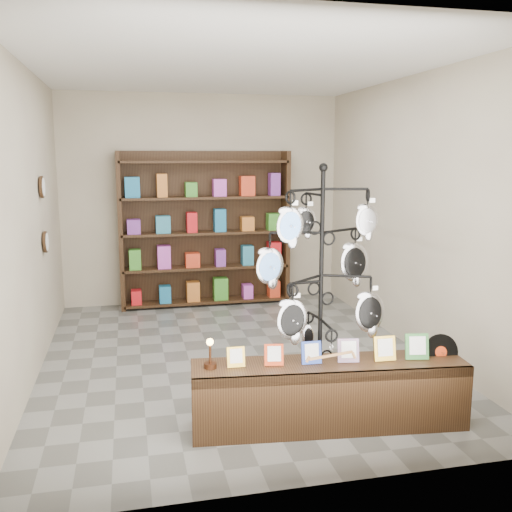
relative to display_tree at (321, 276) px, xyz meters
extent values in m
plane|color=slate|center=(-0.39, 1.58, -1.20)|extent=(5.00, 5.00, 0.00)
plane|color=#BCB397|center=(-0.39, 4.08, 0.30)|extent=(4.00, 0.00, 4.00)
plane|color=#BCB397|center=(-0.39, -0.92, 0.30)|extent=(4.00, 0.00, 4.00)
plane|color=#BCB397|center=(-2.39, 1.58, 0.30)|extent=(0.00, 5.00, 5.00)
plane|color=#BCB397|center=(1.61, 1.58, 0.30)|extent=(0.00, 5.00, 5.00)
plane|color=white|center=(-0.39, 1.58, 1.80)|extent=(5.00, 5.00, 0.00)
cylinder|color=black|center=(0.00, 0.00, -1.19)|extent=(0.48, 0.48, 0.03)
cylinder|color=black|center=(0.00, 0.00, -0.19)|extent=(0.04, 0.04, 2.03)
sphere|color=black|center=(0.00, 0.00, 0.84)|extent=(0.07, 0.07, 0.07)
ellipsoid|color=silver|center=(-0.03, 0.21, -0.57)|extent=(0.11, 0.05, 0.21)
cube|color=#BB7E4E|center=(-0.01, -0.29, -0.56)|extent=(0.38, 0.10, 0.04)
cube|color=black|center=(0.03, -0.14, -0.94)|extent=(2.20, 0.67, 0.53)
cube|color=gold|center=(-0.70, -0.06, -0.59)|extent=(0.14, 0.06, 0.16)
cube|color=red|center=(-0.41, -0.10, -0.59)|extent=(0.15, 0.07, 0.17)
cube|color=#263FA5|center=(-0.11, -0.13, -0.58)|extent=(0.16, 0.07, 0.18)
cube|color=#E54C33|center=(0.18, -0.16, -0.58)|extent=(0.17, 0.07, 0.19)
cube|color=gold|center=(0.48, -0.19, -0.57)|extent=(0.18, 0.08, 0.20)
cube|color=#337233|center=(0.74, -0.22, -0.57)|extent=(0.19, 0.08, 0.21)
cylinder|color=black|center=(0.97, -0.19, -0.64)|extent=(0.30, 0.10, 0.29)
cylinder|color=red|center=(0.97, -0.19, -0.64)|extent=(0.10, 0.04, 0.10)
cylinder|color=#3F2112|center=(-0.90, -0.04, -0.65)|extent=(0.10, 0.10, 0.04)
cylinder|color=#3F2112|center=(-0.90, -0.04, -0.56)|extent=(0.02, 0.02, 0.14)
sphere|color=#FFBF59|center=(-0.90, -0.04, -0.46)|extent=(0.06, 0.06, 0.06)
cube|color=black|center=(-0.39, 4.02, -0.10)|extent=(2.40, 0.04, 2.20)
cube|color=black|center=(-1.57, 3.86, -0.10)|extent=(0.06, 0.36, 2.20)
cube|color=black|center=(0.79, 3.86, -0.10)|extent=(0.06, 0.36, 2.20)
cube|color=black|center=(-0.39, 3.86, -1.15)|extent=(2.36, 0.36, 0.04)
cube|color=black|center=(-0.39, 3.86, -0.65)|extent=(2.36, 0.36, 0.03)
cube|color=black|center=(-0.39, 3.86, -0.15)|extent=(2.36, 0.36, 0.04)
cube|color=black|center=(-0.39, 3.86, 0.35)|extent=(2.36, 0.36, 0.04)
cube|color=black|center=(-0.39, 3.86, 0.85)|extent=(2.36, 0.36, 0.04)
cylinder|color=black|center=(-2.36, 2.38, 0.60)|extent=(0.03, 0.24, 0.24)
cylinder|color=black|center=(-2.36, 2.38, 0.00)|extent=(0.03, 0.24, 0.24)
camera|label=1|loc=(-1.47, -4.17, 0.94)|focal=40.00mm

